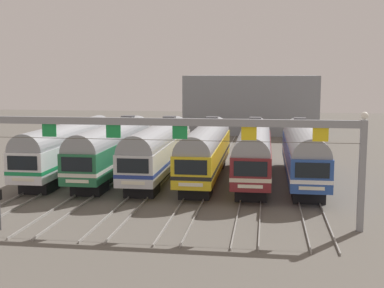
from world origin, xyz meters
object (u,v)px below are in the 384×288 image
at_px(commuter_train_yellow, 206,149).
at_px(catenary_gantry, 146,136).
at_px(commuter_train_white, 69,146).
at_px(commuter_train_blue, 303,151).
at_px(commuter_train_green, 113,147).
at_px(commuter_train_maroon, 254,150).
at_px(commuter_train_silver, 159,148).

bearing_deg(commuter_train_yellow, catenary_gantry, -98.65).
bearing_deg(commuter_train_yellow, commuter_train_white, -179.98).
height_order(commuter_train_blue, catenary_gantry, catenary_gantry).
relative_size(commuter_train_white, commuter_train_yellow, 1.00).
relative_size(commuter_train_green, commuter_train_yellow, 1.00).
distance_m(commuter_train_yellow, catenary_gantry, 13.91).
bearing_deg(commuter_train_maroon, commuter_train_yellow, 180.00).
distance_m(commuter_train_green, commuter_train_yellow, 8.21).
height_order(commuter_train_yellow, catenary_gantry, catenary_gantry).
bearing_deg(commuter_train_yellow, commuter_train_green, 180.00).
height_order(commuter_train_green, commuter_train_silver, same).
bearing_deg(commuter_train_silver, catenary_gantry, -81.35).
height_order(commuter_train_silver, catenary_gantry, catenary_gantry).
bearing_deg(commuter_train_white, commuter_train_green, 0.06).
bearing_deg(commuter_train_blue, commuter_train_green, 180.00).
distance_m(commuter_train_white, commuter_train_yellow, 12.32).
height_order(commuter_train_white, commuter_train_blue, commuter_train_blue).
bearing_deg(commuter_train_blue, commuter_train_white, -179.99).
xyz_separation_m(commuter_train_white, commuter_train_yellow, (12.32, 0.00, 0.00)).
bearing_deg(commuter_train_white, catenary_gantry, -52.74).
relative_size(commuter_train_silver, catenary_gantry, 0.70).
height_order(commuter_train_maroon, commuter_train_blue, same).
height_order(commuter_train_yellow, commuter_train_blue, same).
height_order(commuter_train_white, commuter_train_yellow, commuter_train_yellow).
bearing_deg(commuter_train_green, catenary_gantry, -65.47).
bearing_deg(commuter_train_blue, commuter_train_maroon, 180.00).
bearing_deg(commuter_train_white, commuter_train_maroon, 0.02).
bearing_deg(commuter_train_maroon, commuter_train_green, 180.00).
distance_m(commuter_train_silver, commuter_train_maroon, 8.21).
bearing_deg(commuter_train_yellow, commuter_train_blue, 0.00).
relative_size(commuter_train_white, commuter_train_maroon, 1.00).
distance_m(commuter_train_white, commuter_train_maroon, 16.42).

